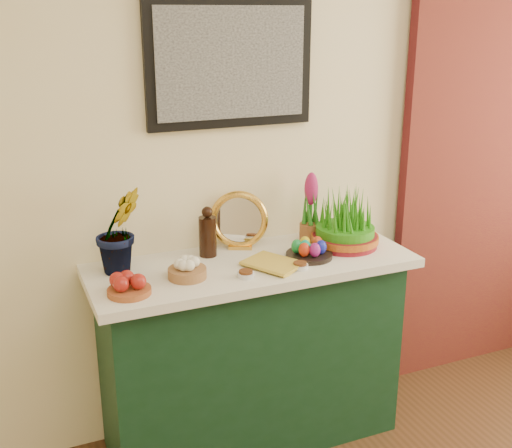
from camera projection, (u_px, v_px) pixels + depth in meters
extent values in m
cube|color=#F7E9BA|center=(250.00, 143.00, 2.86)|extent=(4.00, 0.04, 2.70)
cube|color=black|center=(230.00, 63.00, 2.69)|extent=(0.74, 0.03, 0.54)
cube|color=#A5A5A5|center=(232.00, 63.00, 2.68)|extent=(0.66, 0.01, 0.46)
cube|color=#490D1A|center=(475.00, 164.00, 3.34)|extent=(0.90, 0.06, 2.30)
cube|color=#13341F|center=(252.00, 356.00, 2.90)|extent=(1.30, 0.45, 0.85)
cube|color=silver|center=(251.00, 265.00, 2.76)|extent=(1.40, 0.55, 0.04)
imported|color=#28791C|center=(118.00, 216.00, 2.56)|extent=(0.28, 0.25, 0.47)
cylinder|color=#984B24|center=(129.00, 291.00, 2.42)|extent=(0.17, 0.17, 0.02)
cylinder|color=#A76F43|center=(187.00, 273.00, 2.56)|extent=(0.19, 0.19, 0.04)
cylinder|color=black|center=(208.00, 237.00, 2.78)|extent=(0.08, 0.08, 0.18)
sphere|color=black|center=(207.00, 212.00, 2.74)|extent=(0.05, 0.05, 0.05)
cube|color=gold|center=(240.00, 247.00, 2.89)|extent=(0.12, 0.09, 0.02)
torus|color=gold|center=(239.00, 220.00, 2.86)|extent=(0.26, 0.16, 0.26)
cylinder|color=silver|center=(239.00, 220.00, 2.86)|extent=(0.19, 0.11, 0.20)
imported|color=gold|center=(261.00, 269.00, 2.61)|extent=(0.25, 0.27, 0.03)
cylinder|color=silver|center=(246.00, 275.00, 2.58)|extent=(0.07, 0.07, 0.02)
cylinder|color=#592D14|center=(246.00, 272.00, 2.57)|extent=(0.06, 0.06, 0.01)
cylinder|color=silver|center=(300.00, 267.00, 2.66)|extent=(0.07, 0.07, 0.02)
cylinder|color=#592D14|center=(300.00, 263.00, 2.66)|extent=(0.06, 0.06, 0.01)
cylinder|color=black|center=(309.00, 255.00, 2.78)|extent=(0.23, 0.23, 0.02)
ellipsoid|color=red|center=(304.00, 250.00, 2.73)|extent=(0.05, 0.05, 0.06)
ellipsoid|color=#1820AA|center=(321.00, 247.00, 2.76)|extent=(0.05, 0.05, 0.06)
ellipsoid|color=gold|center=(305.00, 243.00, 2.80)|extent=(0.05, 0.05, 0.06)
ellipsoid|color=#18883B|center=(297.00, 246.00, 2.77)|extent=(0.05, 0.05, 0.06)
ellipsoid|color=#C54117|center=(317.00, 243.00, 2.80)|extent=(0.05, 0.05, 0.06)
ellipsoid|color=#921A76|center=(315.00, 250.00, 2.72)|extent=(0.05, 0.05, 0.06)
ellipsoid|color=#0C9B7A|center=(305.00, 247.00, 2.76)|extent=(0.05, 0.05, 0.06)
cylinder|color=brown|center=(310.00, 232.00, 2.99)|extent=(0.10, 0.10, 0.08)
ellipsoid|color=#C12665|center=(311.00, 189.00, 2.92)|extent=(0.06, 0.06, 0.15)
cylinder|color=maroon|center=(345.00, 240.00, 2.92)|extent=(0.29, 0.29, 0.05)
cylinder|color=maroon|center=(345.00, 238.00, 2.91)|extent=(0.31, 0.31, 0.03)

